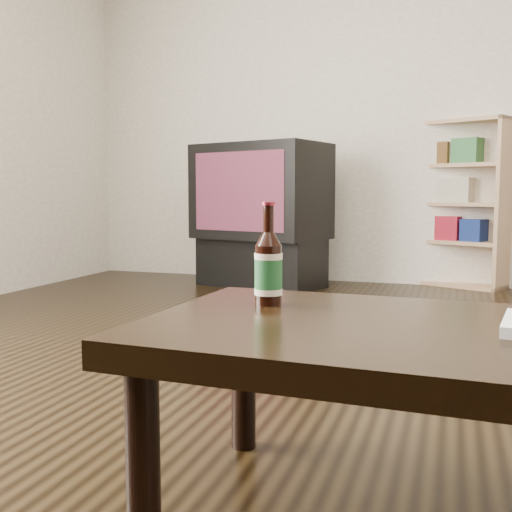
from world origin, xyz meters
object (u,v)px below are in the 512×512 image
(tv, at_px, (261,192))
(beer_bottle, at_px, (268,269))
(bookshelf, at_px, (462,201))
(coffee_table, at_px, (425,355))
(tv_stand, at_px, (261,262))

(tv, height_order, beer_bottle, tv)
(tv, bearing_deg, bookshelf, 36.53)
(bookshelf, bearing_deg, coffee_table, -66.72)
(tv_stand, distance_m, coffee_table, 3.21)
(bookshelf, height_order, coffee_table, bookshelf)
(coffee_table, relative_size, beer_bottle, 4.80)
(coffee_table, bearing_deg, beer_bottle, 159.86)
(tv_stand, xyz_separation_m, coffee_table, (1.27, -2.94, 0.18))
(tv, bearing_deg, tv_stand, 90.00)
(tv_stand, xyz_separation_m, bookshelf, (1.37, 0.50, 0.45))
(tv, bearing_deg, coffee_table, -50.08)
(tv, xyz_separation_m, bookshelf, (1.37, 0.50, -0.07))
(coffee_table, bearing_deg, bookshelf, 88.32)
(tv_stand, height_order, bookshelf, bookshelf)
(tv, xyz_separation_m, beer_bottle, (0.92, -2.80, -0.19))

